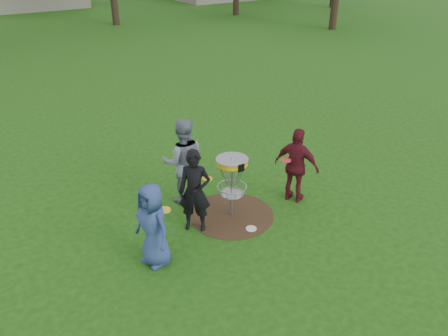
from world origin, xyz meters
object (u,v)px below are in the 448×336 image
player_black (195,191)px  disc_golf_basket (232,173)px  player_blue (153,225)px  player_maroon (297,166)px  player_grey (183,161)px

player_black → disc_golf_basket: 0.88m
player_blue → player_maroon: player_maroon is taller
player_maroon → disc_golf_basket: (-1.52, 0.25, 0.16)m
player_blue → disc_golf_basket: bearing=90.4°
player_grey → player_blue: bearing=71.5°
player_blue → player_maroon: 3.53m
player_blue → player_grey: (1.44, 1.57, 0.17)m
player_blue → disc_golf_basket: player_blue is taller
player_black → player_grey: size_ratio=0.89×
player_black → player_maroon: bearing=33.4°
player_maroon → disc_golf_basket: bearing=54.6°
player_black → disc_golf_basket: bearing=39.3°
player_grey → player_maroon: size_ratio=1.13×
player_blue → player_grey: 2.14m
player_black → player_maroon: size_ratio=1.01×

